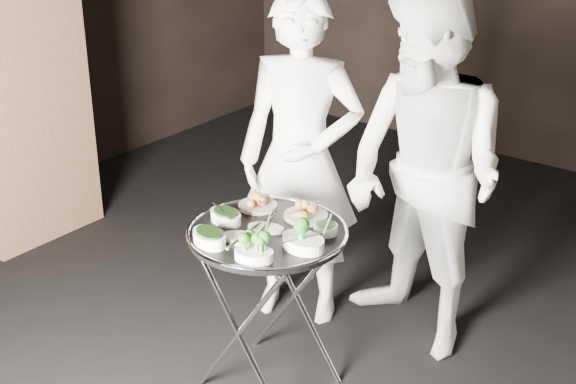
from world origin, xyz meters
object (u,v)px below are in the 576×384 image
Objects in this scene: waiter_left at (301,160)px; waiter_right at (425,176)px; serving_tray at (267,233)px; tray_stand at (268,303)px.

waiter_left is 0.97× the size of waiter_right.
serving_tray is 0.39× the size of waiter_right.
waiter_right reaches higher than waiter_left.
waiter_left is at bearing 114.18° from tray_stand.
waiter_left reaches higher than serving_tray.
waiter_right reaches higher than tray_stand.
serving_tray is at bearing -97.10° from waiter_right.
waiter_right is at bearing 65.04° from tray_stand.
serving_tray is at bearing 68.20° from tray_stand.
waiter_left reaches higher than tray_stand.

